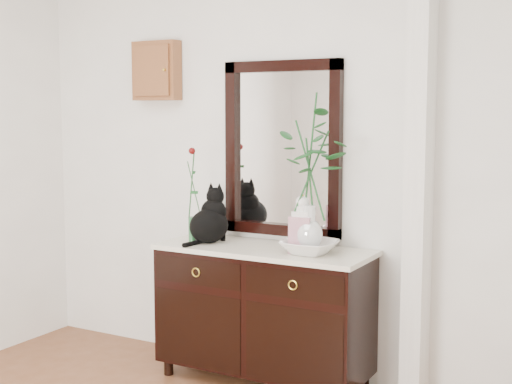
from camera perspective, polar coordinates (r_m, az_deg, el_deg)
The scene contains 10 objects.
wall_back at distance 4.56m, azimuth 1.04°, elevation 2.38°, with size 3.60×0.04×2.70m, color white.
pilaster at distance 4.10m, azimuth 12.93°, elevation 1.76°, with size 0.12×0.20×2.70m, color white.
sideboard at distance 4.44m, azimuth 0.64°, elevation -9.22°, with size 1.33×0.52×0.82m.
wall_mirror at distance 4.49m, azimuth 2.09°, elevation 3.47°, with size 0.80×0.06×1.10m.
key_cabinet at distance 4.98m, azimuth -7.95°, elevation 9.58°, with size 0.35×0.10×0.40m, color brown.
cat at distance 4.50m, azimuth -3.79°, elevation -1.83°, with size 0.25×0.31×0.35m, color black, non-canonical shape.
lotus_bowl at distance 4.17m, azimuth 4.29°, elevation -4.41°, with size 0.32×0.32×0.08m, color silver.
vase_branches at distance 4.11m, azimuth 4.34°, elevation 1.67°, with size 0.44×0.44×0.93m, color silver, non-canonical shape.
bud_vase_rose at distance 4.53m, azimuth -5.16°, elevation -0.15°, with size 0.07×0.07×0.61m, color #2B6739, non-canonical shape.
ginger_jar at distance 4.17m, azimuth 3.72°, elevation -2.53°, with size 0.13×0.13×0.35m, color silver, non-canonical shape.
Camera 1 is at (2.14, -2.03, 1.68)m, focal length 50.00 mm.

